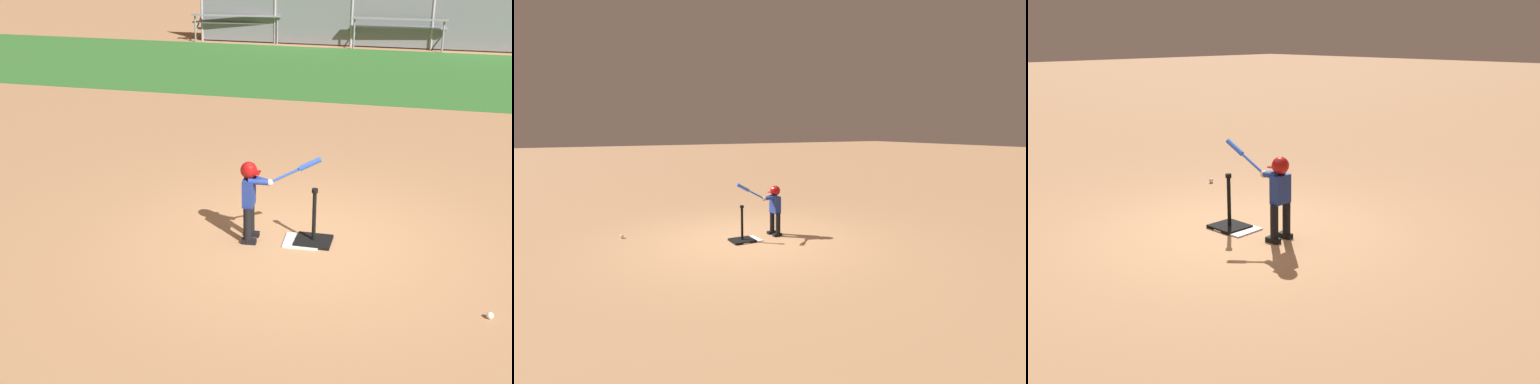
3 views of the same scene
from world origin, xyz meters
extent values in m
plane|color=#AD7F56|center=(0.00, 0.00, 0.00)|extent=(90.00, 90.00, 0.00)
cube|color=white|center=(-0.01, -0.01, 0.01)|extent=(0.46, 0.46, 0.02)
cube|color=black|center=(0.13, 0.02, 0.02)|extent=(0.45, 0.40, 0.04)
cylinder|color=black|center=(0.13, 0.02, 0.35)|extent=(0.05, 0.05, 0.63)
cylinder|color=black|center=(0.13, 0.02, 0.69)|extent=(0.08, 0.08, 0.05)
cylinder|color=black|center=(-0.67, 0.01, 0.23)|extent=(0.10, 0.10, 0.47)
cube|color=black|center=(-0.65, 0.01, 0.03)|extent=(0.19, 0.10, 0.06)
cylinder|color=black|center=(-0.66, -0.22, 0.23)|extent=(0.10, 0.10, 0.47)
cube|color=black|center=(-0.64, -0.21, 0.03)|extent=(0.19, 0.10, 0.06)
cube|color=navy|center=(-0.66, -0.10, 0.64)|extent=(0.15, 0.25, 0.35)
sphere|color=#DBB293|center=(-0.66, -0.10, 0.91)|extent=(0.18, 0.18, 0.18)
sphere|color=maroon|center=(-0.66, -0.10, 0.93)|extent=(0.21, 0.21, 0.21)
cube|color=maroon|center=(-0.58, -0.10, 0.90)|extent=(0.12, 0.16, 0.01)
cylinder|color=navy|center=(-0.54, -0.06, 0.80)|extent=(0.29, 0.13, 0.10)
cylinder|color=navy|center=(-0.53, -0.13, 0.80)|extent=(0.29, 0.16, 0.10)
sphere|color=#DBB293|center=(-0.40, -0.09, 0.78)|extent=(0.09, 0.09, 0.09)
cylinder|color=blue|center=(-0.11, -0.07, 0.95)|extent=(0.61, 0.07, 0.35)
cylinder|color=blue|center=(0.08, -0.05, 1.05)|extent=(0.28, 0.08, 0.19)
cylinder|color=black|center=(-0.42, -0.09, 0.77)|extent=(0.04, 0.05, 0.05)
sphere|color=white|center=(2.18, -1.34, 0.04)|extent=(0.07, 0.07, 0.07)
camera|label=1|loc=(1.42, -7.98, 3.78)|focal=50.00mm
camera|label=2|loc=(3.23, 6.91, 2.19)|focal=28.00mm
camera|label=3|loc=(-5.45, 4.76, 2.43)|focal=42.00mm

